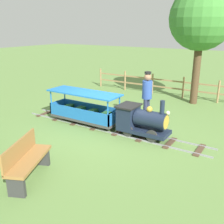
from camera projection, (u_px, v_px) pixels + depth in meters
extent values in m
plane|color=#608442|center=(104.00, 128.00, 7.80)|extent=(60.00, 60.00, 0.00)
cube|color=gray|center=(113.00, 126.00, 7.91)|extent=(0.02, 6.05, 0.04)
cube|color=gray|center=(104.00, 131.00, 7.51)|extent=(0.02, 6.05, 0.04)
cube|color=#4C3828|center=(45.00, 113.00, 9.06)|extent=(0.73, 0.14, 0.03)
cube|color=#4C3828|center=(61.00, 117.00, 8.67)|extent=(0.73, 0.14, 0.03)
cube|color=#4C3828|center=(79.00, 121.00, 8.29)|extent=(0.73, 0.14, 0.03)
cube|color=#4C3828|center=(98.00, 126.00, 7.90)|extent=(0.73, 0.14, 0.03)
cube|color=#4C3828|center=(120.00, 131.00, 7.52)|extent=(0.73, 0.14, 0.03)
cube|color=#4C3828|center=(143.00, 137.00, 7.13)|extent=(0.73, 0.14, 0.03)
cube|color=#4C3828|center=(170.00, 143.00, 6.75)|extent=(0.73, 0.14, 0.03)
cube|color=#4C3828|center=(199.00, 150.00, 6.36)|extent=(0.73, 0.14, 0.03)
cube|color=#192338|center=(143.00, 130.00, 7.08)|extent=(0.61, 1.40, 0.10)
cylinder|color=#192338|center=(151.00, 119.00, 6.87)|extent=(0.44, 0.85, 0.44)
cylinder|color=#B7932D|center=(166.00, 122.00, 6.65)|extent=(0.37, 0.02, 0.37)
cylinder|color=#192338|center=(162.00, 107.00, 6.59)|extent=(0.12, 0.12, 0.34)
sphere|color=#B7932D|center=(150.00, 109.00, 6.81)|extent=(0.16, 0.16, 0.16)
cube|color=#192338|center=(128.00, 116.00, 7.22)|extent=(0.61, 0.45, 0.55)
cube|color=black|center=(129.00, 106.00, 7.13)|extent=(0.69, 0.53, 0.04)
sphere|color=#F2EAB2|center=(168.00, 113.00, 6.55)|extent=(0.10, 0.10, 0.10)
cylinder|color=#2D2D2D|center=(159.00, 130.00, 7.10)|extent=(0.05, 0.32, 0.32)
cylinder|color=#2D2D2D|center=(152.00, 136.00, 6.71)|extent=(0.05, 0.32, 0.32)
cylinder|color=#2D2D2D|center=(136.00, 125.00, 7.46)|extent=(0.05, 0.32, 0.32)
cylinder|color=#2D2D2D|center=(128.00, 131.00, 7.06)|extent=(0.05, 0.32, 0.32)
cube|color=#3F3F3F|center=(85.00, 118.00, 8.12)|extent=(0.69, 2.25, 0.08)
cube|color=blue|center=(91.00, 109.00, 8.31)|extent=(0.04, 2.25, 0.35)
cube|color=blue|center=(78.00, 114.00, 7.79)|extent=(0.04, 2.25, 0.35)
cube|color=blue|center=(115.00, 118.00, 7.49)|extent=(0.69, 0.04, 0.35)
cube|color=blue|center=(58.00, 106.00, 8.61)|extent=(0.69, 0.04, 0.35)
cylinder|color=blue|center=(119.00, 108.00, 7.69)|extent=(0.04, 0.04, 0.75)
cylinder|color=blue|center=(108.00, 114.00, 7.19)|extent=(0.04, 0.04, 0.75)
cylinder|color=blue|center=(65.00, 98.00, 8.79)|extent=(0.04, 0.04, 0.75)
cylinder|color=blue|center=(51.00, 102.00, 8.28)|extent=(0.04, 0.04, 0.75)
cube|color=blue|center=(84.00, 93.00, 7.87)|extent=(0.79, 2.35, 0.04)
cube|color=#2D6B33|center=(67.00, 109.00, 8.44)|extent=(0.53, 0.20, 0.24)
cube|color=#2D6B33|center=(78.00, 112.00, 8.19)|extent=(0.53, 0.20, 0.24)
cube|color=#2D6B33|center=(91.00, 114.00, 7.94)|extent=(0.53, 0.20, 0.24)
cube|color=#2D6B33|center=(104.00, 117.00, 7.70)|extent=(0.53, 0.20, 0.24)
cylinder|color=#262626|center=(110.00, 121.00, 7.92)|extent=(0.04, 0.24, 0.24)
cylinder|color=#262626|center=(101.00, 126.00, 7.53)|extent=(0.04, 0.24, 0.24)
cylinder|color=#262626|center=(71.00, 112.00, 8.72)|extent=(0.04, 0.24, 0.24)
cylinder|color=#262626|center=(60.00, 116.00, 8.33)|extent=(0.04, 0.24, 0.24)
cylinder|color=#282D47|center=(148.00, 110.00, 8.14)|extent=(0.12, 0.12, 0.80)
cylinder|color=#282D47|center=(145.00, 112.00, 8.00)|extent=(0.12, 0.12, 0.80)
cylinder|color=#2D4C99|center=(147.00, 90.00, 7.86)|extent=(0.30, 0.30, 0.55)
sphere|color=#936B4C|center=(148.00, 77.00, 7.74)|extent=(0.22, 0.22, 0.22)
cylinder|color=black|center=(148.00, 73.00, 7.70)|extent=(0.20, 0.20, 0.06)
cube|color=olive|center=(29.00, 160.00, 5.05)|extent=(1.35, 0.89, 0.06)
cube|color=olive|center=(20.00, 150.00, 5.02)|extent=(1.20, 0.57, 0.40)
cube|color=#333333|center=(42.00, 156.00, 5.66)|extent=(0.20, 0.32, 0.42)
cube|color=#333333|center=(16.00, 186.00, 4.58)|extent=(0.20, 0.32, 0.42)
cylinder|color=#4C3823|center=(196.00, 73.00, 9.97)|extent=(0.28, 0.28, 2.37)
sphere|color=#3D7F33|center=(202.00, 18.00, 9.34)|extent=(2.33, 2.33, 2.33)
cylinder|color=#93754C|center=(101.00, 78.00, 13.12)|extent=(0.08, 0.08, 0.90)
cylinder|color=#93754C|center=(125.00, 80.00, 12.40)|extent=(0.08, 0.08, 0.90)
cylinder|color=#93754C|center=(152.00, 84.00, 11.68)|extent=(0.08, 0.08, 0.90)
cylinder|color=#93754C|center=(183.00, 88.00, 10.96)|extent=(0.08, 0.08, 0.90)
cylinder|color=#93754C|center=(218.00, 92.00, 10.24)|extent=(0.08, 0.08, 0.90)
cube|color=#93754C|center=(168.00, 80.00, 11.25)|extent=(0.04, 7.05, 0.06)
cube|color=#93754C|center=(167.00, 88.00, 11.35)|extent=(0.04, 7.05, 0.06)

